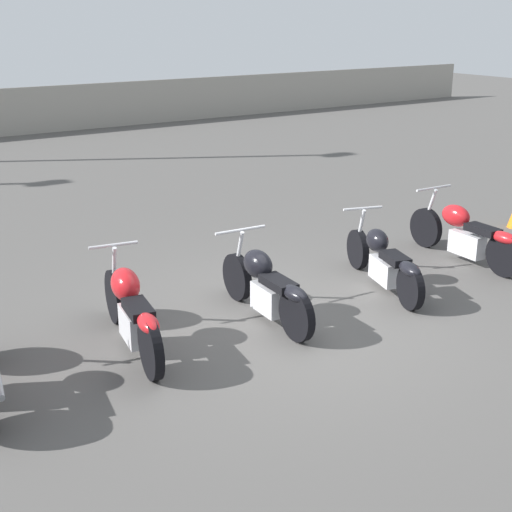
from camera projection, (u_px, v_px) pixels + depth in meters
name	position (u px, v px, depth m)	size (l,w,h in m)	color
ground_plane	(286.00, 322.00, 8.51)	(60.00, 60.00, 0.00)	#514F4C
motorcycle_slot_1	(132.00, 311.00, 7.71)	(0.64, 2.14, 1.01)	black
motorcycle_slot_2	(266.00, 286.00, 8.46)	(0.70, 2.01, 0.98)	black
motorcycle_slot_3	(385.00, 261.00, 9.44)	(0.86, 2.08, 0.93)	black
motorcycle_slot_4	(466.00, 234.00, 10.46)	(0.69, 2.18, 0.98)	black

